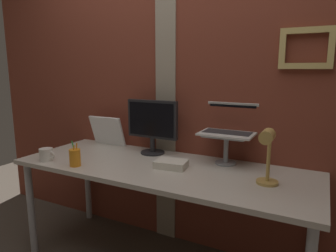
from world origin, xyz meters
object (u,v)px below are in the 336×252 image
Objects in this scene: monitor at (152,122)px; desk_lamp at (267,151)px; laptop at (230,125)px; whiteboard_panel at (107,131)px; coffee_mug at (46,154)px; pen_cup at (75,158)px.

monitor is 0.92m from desk_lamp.
laptop is (0.57, 0.07, 0.02)m from monitor.
whiteboard_panel is at bearing 174.95° from monitor.
coffee_mug is (-0.10, -0.54, -0.08)m from whiteboard_panel.
pen_cup is (0.16, -0.54, -0.06)m from whiteboard_panel.
coffee_mug is (-0.56, -0.50, -0.19)m from monitor.
whiteboard_panel reaches higher than coffee_mug.
pen_cup is 1.30× the size of coffee_mug.
whiteboard_panel is (-0.46, 0.04, -0.11)m from monitor.
whiteboard_panel is at bearing 106.69° from pen_cup.
laptop is 1.03m from whiteboard_panel.
pen_cup is (-1.17, -0.20, -0.14)m from desk_lamp.
monitor is 2.43× the size of pen_cup.
monitor is at bearing -5.05° from whiteboard_panel.
pen_cup is at bearing -170.08° from desk_lamp.
desk_lamp is (0.31, -0.36, -0.05)m from laptop.
monitor is 3.15× the size of coffee_mug.
monitor is at bearing 59.35° from pen_cup.
pen_cup is at bearing -73.31° from whiteboard_panel.
pen_cup is (-0.86, -0.57, -0.19)m from laptop.
laptop is 1.09× the size of desk_lamp.
laptop is 2.10× the size of pen_cup.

